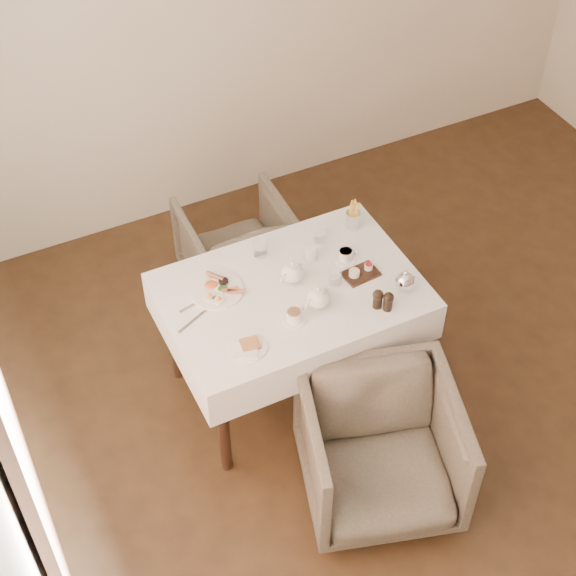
% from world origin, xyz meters
% --- Properties ---
extents(room, '(5.00, 5.00, 5.00)m').
position_xyz_m(room, '(-2.22, 0.00, 1.60)').
color(room, black).
rests_on(room, ground).
extents(table, '(1.28, 0.88, 0.75)m').
position_xyz_m(table, '(-0.78, 0.79, 0.64)').
color(table, black).
rests_on(table, ground).
extents(armchair_near, '(0.91, 0.92, 0.68)m').
position_xyz_m(armchair_near, '(-0.69, -0.01, 0.34)').
color(armchair_near, '#474034').
rests_on(armchair_near, ground).
extents(armchair_far, '(0.64, 0.66, 0.58)m').
position_xyz_m(armchair_far, '(-0.71, 1.65, 0.29)').
color(armchair_far, '#474034').
rests_on(armchair_far, ground).
extents(breakfast_plate, '(0.27, 0.27, 0.03)m').
position_xyz_m(breakfast_plate, '(-1.12, 0.94, 0.76)').
color(breakfast_plate, white).
rests_on(breakfast_plate, table).
extents(side_plate, '(0.19, 0.17, 0.02)m').
position_xyz_m(side_plate, '(-1.13, 0.52, 0.76)').
color(side_plate, white).
rests_on(side_plate, table).
extents(teapot_centre, '(0.19, 0.17, 0.13)m').
position_xyz_m(teapot_centre, '(-0.74, 0.84, 0.82)').
color(teapot_centre, white).
rests_on(teapot_centre, table).
extents(teapot_front, '(0.19, 0.17, 0.13)m').
position_xyz_m(teapot_front, '(-0.71, 0.63, 0.82)').
color(teapot_front, white).
rests_on(teapot_front, table).
extents(creamer, '(0.08, 0.08, 0.08)m').
position_xyz_m(creamer, '(-0.58, 0.95, 0.80)').
color(creamer, white).
rests_on(creamer, table).
extents(teacup_near, '(0.12, 0.12, 0.06)m').
position_xyz_m(teacup_near, '(-0.86, 0.60, 0.78)').
color(teacup_near, white).
rests_on(teacup_near, table).
extents(teacup_far, '(0.12, 0.12, 0.06)m').
position_xyz_m(teacup_far, '(-0.43, 0.86, 0.78)').
color(teacup_far, white).
rests_on(teacup_far, table).
extents(glass_left, '(0.08, 0.08, 0.10)m').
position_xyz_m(glass_left, '(-0.81, 1.09, 0.80)').
color(glass_left, silver).
rests_on(glass_left, table).
extents(glass_mid, '(0.08, 0.08, 0.09)m').
position_xyz_m(glass_mid, '(-0.56, 0.73, 0.80)').
color(glass_mid, silver).
rests_on(glass_mid, table).
extents(glass_right, '(0.07, 0.07, 0.10)m').
position_xyz_m(glass_right, '(-0.48, 1.05, 0.80)').
color(glass_right, silver).
rests_on(glass_right, table).
extents(condiment_board, '(0.19, 0.13, 0.05)m').
position_xyz_m(condiment_board, '(-0.42, 0.72, 0.77)').
color(condiment_board, black).
rests_on(condiment_board, table).
extents(pepper_mill_left, '(0.07, 0.07, 0.11)m').
position_xyz_m(pepper_mill_left, '(-0.45, 0.50, 0.81)').
color(pepper_mill_left, black).
rests_on(pepper_mill_left, table).
extents(pepper_mill_right, '(0.07, 0.07, 0.11)m').
position_xyz_m(pepper_mill_right, '(-0.41, 0.46, 0.81)').
color(pepper_mill_right, black).
rests_on(pepper_mill_right, table).
extents(silver_pot, '(0.14, 0.13, 0.13)m').
position_xyz_m(silver_pot, '(-0.27, 0.54, 0.82)').
color(silver_pot, white).
rests_on(silver_pot, table).
extents(fries_cup, '(0.08, 0.08, 0.17)m').
position_xyz_m(fries_cup, '(-0.27, 1.07, 0.83)').
color(fries_cup, silver).
rests_on(fries_cup, table).
extents(cutlery_fork, '(0.20, 0.06, 0.00)m').
position_xyz_m(cutlery_fork, '(-1.24, 0.91, 0.76)').
color(cutlery_fork, silver).
rests_on(cutlery_fork, table).
extents(cutlery_knife, '(0.18, 0.10, 0.00)m').
position_xyz_m(cutlery_knife, '(-1.30, 0.80, 0.76)').
color(cutlery_knife, silver).
rests_on(cutlery_knife, table).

